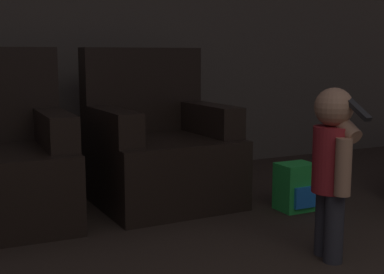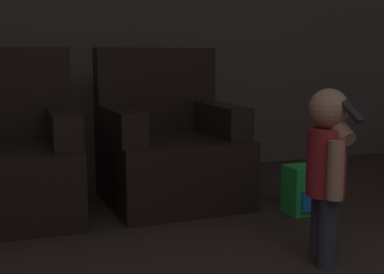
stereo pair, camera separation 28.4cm
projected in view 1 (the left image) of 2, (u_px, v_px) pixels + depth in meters
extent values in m
cube|color=#51493F|center=(74.00, 10.00, 4.05)|extent=(8.40, 0.05, 2.60)
cube|color=black|center=(54.00, 129.00, 3.11)|extent=(0.18, 0.67, 0.20)
cube|color=black|center=(163.00, 170.00, 3.47)|extent=(0.86, 0.85, 0.44)
cube|color=black|center=(142.00, 90.00, 3.69)|extent=(0.84, 0.18, 0.57)
cube|color=black|center=(112.00, 125.00, 3.27)|extent=(0.18, 0.67, 0.20)
cube|color=black|center=(209.00, 119.00, 3.58)|extent=(0.18, 0.67, 0.20)
cylinder|color=#28282D|center=(324.00, 222.00, 2.58)|extent=(0.09, 0.09, 0.33)
cylinder|color=#28282D|center=(334.00, 229.00, 2.49)|extent=(0.09, 0.09, 0.33)
cylinder|color=maroon|center=(332.00, 159.00, 2.49)|extent=(0.18, 0.18, 0.31)
sphere|color=#A37556|center=(334.00, 107.00, 2.45)|extent=(0.18, 0.18, 0.18)
cylinder|color=#A37556|center=(343.00, 167.00, 2.38)|extent=(0.07, 0.07, 0.26)
cylinder|color=#A37556|center=(339.00, 120.00, 2.47)|extent=(0.07, 0.26, 0.19)
cube|color=black|center=(357.00, 108.00, 2.36)|extent=(0.04, 0.16, 0.10)
cube|color=green|center=(296.00, 187.00, 3.34)|extent=(0.22, 0.18, 0.29)
cube|color=blue|center=(306.00, 197.00, 3.25)|extent=(0.16, 0.02, 0.13)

